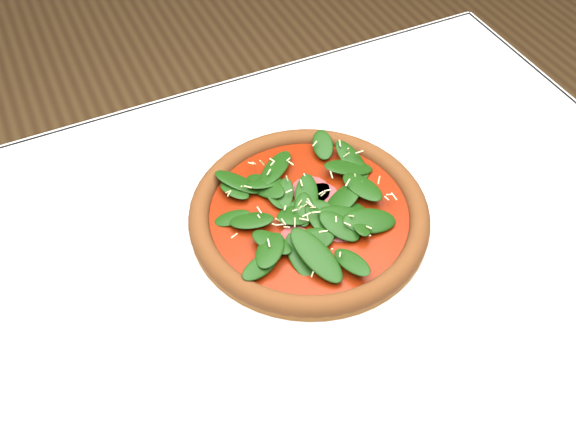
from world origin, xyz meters
name	(u,v)px	position (x,y,z in m)	size (l,w,h in m)	color
dining_table	(281,304)	(0.00, 0.00, 0.65)	(1.21, 0.81, 0.75)	silver
plate	(309,222)	(0.06, 0.04, 0.76)	(0.39, 0.39, 0.02)	white
pizza	(309,212)	(0.06, 0.04, 0.78)	(0.43, 0.43, 0.04)	brown
saucer_far	(479,122)	(0.41, 0.12, 0.76)	(0.14, 0.14, 0.01)	white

